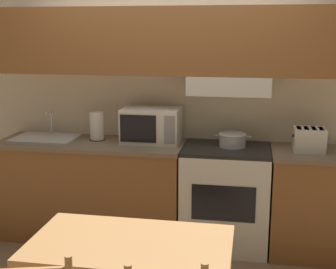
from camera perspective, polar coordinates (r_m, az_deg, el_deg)
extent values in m
plane|color=#7F664C|center=(4.62, 0.58, -11.24)|extent=(16.00, 16.00, 0.00)
cube|color=silver|center=(4.29, 0.68, 4.67)|extent=(5.45, 0.05, 2.55)
cube|color=brown|center=(4.07, 0.26, 11.32)|extent=(3.05, 0.32, 0.57)
cube|color=silver|center=(4.04, 7.46, 5.99)|extent=(0.70, 0.34, 0.16)
cube|color=brown|center=(4.37, -9.21, -6.81)|extent=(1.65, 0.58, 0.86)
cube|color=#75604C|center=(4.24, -9.42, -1.10)|extent=(1.67, 0.60, 0.04)
cube|color=brown|center=(4.17, 16.73, -8.15)|extent=(0.63, 0.58, 0.86)
cube|color=#75604C|center=(4.03, 17.12, -2.20)|extent=(0.65, 0.60, 0.04)
cube|color=silver|center=(4.14, 6.98, -7.78)|extent=(0.74, 0.58, 0.86)
cube|color=black|center=(4.01, 7.15, -1.78)|extent=(0.74, 0.58, 0.03)
cube|color=black|center=(3.85, 6.75, -8.36)|extent=(0.52, 0.01, 0.30)
cylinder|color=black|center=(3.91, 4.63, -1.94)|extent=(0.10, 0.10, 0.01)
cylinder|color=black|center=(3.89, 9.51, -2.13)|extent=(0.10, 0.10, 0.01)
cylinder|color=black|center=(4.13, 4.94, -1.15)|extent=(0.10, 0.10, 0.01)
cylinder|color=black|center=(4.11, 9.56, -1.33)|extent=(0.10, 0.10, 0.01)
cylinder|color=#B7BABF|center=(4.03, 7.87, -0.68)|extent=(0.23, 0.23, 0.11)
torus|color=#B7BABF|center=(4.01, 7.89, 0.05)|extent=(0.24, 0.24, 0.01)
cylinder|color=#B7BABF|center=(4.03, 6.00, -0.13)|extent=(0.05, 0.01, 0.01)
cylinder|color=#B7BABF|center=(4.02, 9.78, -0.28)|extent=(0.05, 0.01, 0.01)
cube|color=silver|center=(4.15, -2.02, 1.16)|extent=(0.51, 0.34, 0.30)
cube|color=black|center=(4.00, -3.68, 0.71)|extent=(0.32, 0.01, 0.24)
cube|color=gray|center=(3.94, 0.19, 0.57)|extent=(0.09, 0.01, 0.24)
cube|color=silver|center=(4.00, 16.84, -0.61)|extent=(0.25, 0.22, 0.19)
cube|color=black|center=(3.98, 15.00, -0.13)|extent=(0.01, 0.02, 0.02)
cube|color=black|center=(3.97, 15.68, 0.75)|extent=(0.03, 0.15, 0.01)
cube|color=black|center=(3.98, 16.51, 0.71)|extent=(0.03, 0.15, 0.01)
cube|color=black|center=(3.99, 17.33, 0.68)|extent=(0.03, 0.15, 0.01)
cube|color=black|center=(3.99, 18.16, 0.65)|extent=(0.03, 0.15, 0.01)
cube|color=#B7BABF|center=(4.39, -14.75, -0.46)|extent=(0.56, 0.40, 0.02)
cube|color=#4C4F54|center=(4.38, -14.86, -0.47)|extent=(0.48, 0.30, 0.01)
cylinder|color=#B7BABF|center=(4.51, -14.03, 1.40)|extent=(0.02, 0.02, 0.21)
cylinder|color=#B7BABF|center=(4.43, -14.41, 2.57)|extent=(0.02, 0.12, 0.02)
cylinder|color=black|center=(4.30, -8.62, -0.60)|extent=(0.14, 0.14, 0.01)
cylinder|color=white|center=(4.27, -8.67, 1.05)|extent=(0.13, 0.13, 0.25)
cube|color=#B27F4C|center=(2.56, -4.63, -13.23)|extent=(1.08, 0.62, 0.04)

